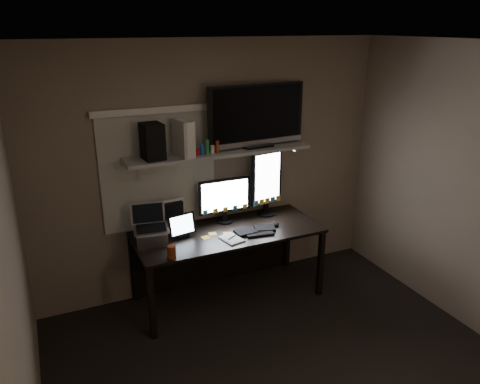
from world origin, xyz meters
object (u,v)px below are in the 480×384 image
desk (224,242)px  cup (172,252)px  laptop (151,225)px  tv (257,116)px  tablet (182,226)px  speaker (152,141)px  monitor_landscape (225,200)px  mouse (276,224)px  monitor_portrait (266,183)px  game_console (183,138)px  keyboard (255,230)px

desk → cup: bearing=-146.8°
laptop → tv: tv is taller
tablet → speaker: bearing=136.5°
cup → speaker: 0.98m
monitor_landscape → speaker: (-0.70, -0.04, 0.68)m
mouse → laptop: 1.23m
tablet → cup: size_ratio=2.41×
monitor_portrait → mouse: bearing=-105.9°
desk → tablet: bearing=-170.7°
desk → mouse: 0.55m
game_console → desk: bearing=-21.1°
mouse → tablet: bearing=-170.7°
keyboard → tv: size_ratio=0.40×
monitor_portrait → game_console: size_ratio=2.12×
tv → mouse: bearing=-75.1°
laptop → speaker: size_ratio=1.10×
monitor_portrait → cup: 1.32m
speaker → monitor_portrait: bearing=-2.8°
keyboard → game_console: game_console is taller
cup → tv: 1.53m
monitor_landscape → game_console: size_ratio=1.62×
keyboard → tablet: 0.71m
monitor_portrait → cup: monitor_portrait is taller
tablet → keyboard: bearing=-23.5°
monitor_portrait → speaker: bearing=175.0°
laptop → game_console: bearing=28.6°
desk → tv: bearing=11.3°
desk → tv: size_ratio=1.79×
mouse → game_console: (-0.84, 0.25, 0.90)m
desk → mouse: mouse is taller
monitor_landscape → game_console: (-0.41, -0.04, 0.68)m
monitor_portrait → laptop: monitor_portrait is taller
laptop → monitor_portrait: bearing=17.8°
desk → cup: size_ratio=16.21×
mouse → monitor_landscape: bearing=162.3°
laptop → cup: bearing=-66.8°
mouse → speaker: 1.45m
monitor_landscape → cup: 0.90m
keyboard → cup: (-0.89, -0.19, 0.04)m
monitor_portrait → tablet: monitor_portrait is taller
tv → speaker: tv is taller
speaker → keyboard: bearing=-23.3°
tablet → tv: 1.26m
monitor_portrait → mouse: (-0.04, -0.30, -0.33)m
tablet → cup: (-0.20, -0.35, -0.06)m
keyboard → mouse: 0.25m
tv → keyboard: bearing=-119.8°
tablet → tv: (0.84, 0.15, 0.93)m
mouse → game_console: bearing=-179.7°
keyboard → cup: 0.91m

